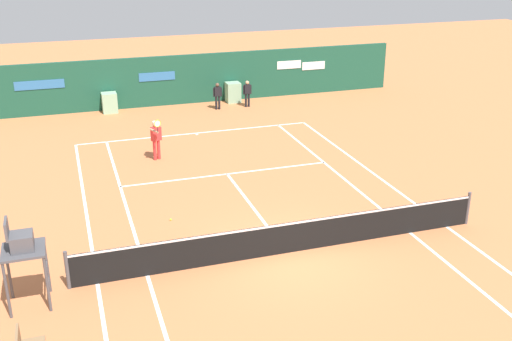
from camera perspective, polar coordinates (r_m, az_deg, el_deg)
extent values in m
plane|color=#C67042|center=(17.56, 2.96, -7.70)|extent=(80.00, 80.00, 0.00)
cube|color=white|center=(27.91, -5.65, 3.51)|extent=(10.60, 0.10, 0.01)
cube|color=white|center=(16.63, -14.64, -10.22)|extent=(0.10, 23.40, 0.01)
cube|color=white|center=(16.71, -10.15, -9.66)|extent=(0.10, 23.40, 0.01)
cube|color=white|center=(19.21, 14.23, -5.66)|extent=(0.10, 23.40, 0.01)
cube|color=white|center=(19.89, 17.43, -5.04)|extent=(0.10, 23.40, 0.01)
cube|color=white|center=(23.06, -2.71, -0.32)|extent=(8.00, 0.10, 0.01)
cube|color=white|center=(20.24, -0.27, -3.51)|extent=(0.10, 6.40, 0.01)
cube|color=white|center=(27.77, -5.58, 3.42)|extent=(0.10, 0.24, 0.01)
cylinder|color=#4C4C51|center=(16.37, -17.28, -8.91)|extent=(0.10, 0.10, 1.07)
cylinder|color=#4C4C51|center=(20.07, 19.24, -3.35)|extent=(0.10, 0.10, 1.07)
cube|color=black|center=(17.33, 2.99, -6.33)|extent=(12.00, 0.03, 0.95)
cube|color=white|center=(17.13, 3.02, -5.01)|extent=(12.00, 0.04, 0.06)
cube|color=#194C38|center=(32.59, -7.83, 8.38)|extent=(25.00, 0.24, 2.59)
cube|color=#2D6BA8|center=(32.26, -9.26, 8.69)|extent=(1.87, 0.02, 0.44)
cube|color=#2D6BA8|center=(31.92, -19.63, 7.58)|extent=(2.36, 0.02, 0.44)
cube|color=white|center=(34.10, 3.12, 9.87)|extent=(1.40, 0.02, 0.44)
cube|color=white|center=(34.67, 5.41, 9.76)|extent=(1.36, 0.02, 0.44)
cube|color=#8CB793|center=(31.84, -13.56, 6.20)|extent=(0.74, 0.70, 1.01)
cube|color=#8CB793|center=(32.94, -2.17, 7.33)|extent=(0.74, 0.70, 1.07)
cylinder|color=#47474C|center=(16.29, -18.99, -8.47)|extent=(0.07, 0.07, 1.47)
cylinder|color=#47474C|center=(15.51, -18.97, -10.07)|extent=(0.07, 0.07, 1.47)
cylinder|color=#47474C|center=(16.37, -22.16, -8.79)|extent=(0.07, 0.07, 1.47)
cylinder|color=#47474C|center=(15.59, -22.31, -10.40)|extent=(0.07, 0.07, 1.47)
cylinder|color=#47474C|center=(16.05, -18.85, -10.15)|extent=(0.04, 0.81, 0.04)
cylinder|color=#47474C|center=(15.83, -19.04, -8.79)|extent=(0.04, 0.81, 0.04)
cube|color=#47474C|center=(15.57, -20.97, -6.98)|extent=(1.00, 1.00, 0.06)
cube|color=#4C4C51|center=(15.47, -21.09, -6.23)|extent=(0.52, 0.56, 0.40)
cube|color=#4C4C51|center=(15.33, -22.35, -5.10)|extent=(0.06, 0.56, 0.45)
cylinder|color=red|center=(24.76, -9.11, 1.96)|extent=(0.13, 0.13, 0.81)
cylinder|color=red|center=(24.68, -9.47, 1.87)|extent=(0.13, 0.13, 0.81)
cube|color=red|center=(24.50, -9.38, 3.43)|extent=(0.41, 0.33, 0.56)
sphere|color=tan|center=(24.39, -9.44, 4.31)|extent=(0.22, 0.22, 0.22)
cylinder|color=white|center=(24.36, -9.45, 4.49)|extent=(0.21, 0.21, 0.06)
cylinder|color=red|center=(24.63, -8.93, 3.45)|extent=(0.08, 0.08, 0.54)
cylinder|color=tan|center=(24.10, -9.52, 3.69)|extent=(0.29, 0.54, 0.08)
cylinder|color=black|center=(23.85, -9.20, 3.80)|extent=(0.03, 0.03, 0.22)
torus|color=yellow|center=(23.77, -9.23, 4.37)|extent=(0.29, 0.14, 0.30)
cylinder|color=silver|center=(23.77, -9.23, 4.37)|extent=(0.24, 0.10, 0.26)
cylinder|color=black|center=(32.05, -0.68, 6.61)|extent=(0.11, 0.11, 0.70)
cylinder|color=black|center=(32.00, -0.95, 6.59)|extent=(0.11, 0.11, 0.70)
cube|color=black|center=(31.88, -0.82, 7.64)|extent=(0.32, 0.18, 0.49)
sphere|color=tan|center=(31.80, -0.83, 8.24)|extent=(0.19, 0.19, 0.19)
cylinder|color=black|center=(31.94, -0.49, 7.61)|extent=(0.07, 0.07, 0.47)
cylinder|color=black|center=(31.83, -1.16, 7.55)|extent=(0.07, 0.07, 0.47)
cylinder|color=black|center=(31.61, -3.46, 6.37)|extent=(0.11, 0.11, 0.70)
cylinder|color=black|center=(31.59, -3.75, 6.35)|extent=(0.11, 0.11, 0.70)
cube|color=black|center=(31.45, -3.63, 7.41)|extent=(0.33, 0.20, 0.49)
sphere|color=brown|center=(31.37, -3.65, 8.02)|extent=(0.19, 0.19, 0.19)
cylinder|color=black|center=(31.49, -3.28, 7.37)|extent=(0.07, 0.07, 0.47)
cylinder|color=black|center=(31.43, -3.98, 7.32)|extent=(0.07, 0.07, 0.47)
sphere|color=#CCE033|center=(19.57, 6.25, -4.46)|extent=(0.07, 0.07, 0.07)
sphere|color=#CCE033|center=(19.56, -8.00, -4.57)|extent=(0.07, 0.07, 0.07)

